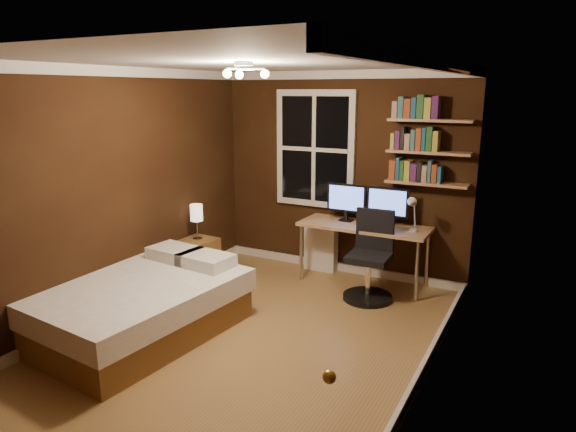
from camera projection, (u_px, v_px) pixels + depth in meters
The scene contains 24 objects.
floor at pixel (255, 336), 4.87m from camera, with size 4.20×4.20×0.00m, color olive.
wall_back at pixel (341, 175), 6.37m from camera, with size 3.20×0.04×2.50m, color black.
wall_left at pixel (121, 192), 5.30m from camera, with size 0.04×4.20×2.50m, color black.
wall_right at pixel (434, 230), 3.85m from camera, with size 0.04×4.20×2.50m, color black.
ceiling at pixel (250, 62), 4.27m from camera, with size 3.20×4.20×0.02m, color white.
window at pixel (315, 149), 6.43m from camera, with size 1.06×0.06×1.46m, color silver.
door at pixel (360, 346), 2.57m from camera, with size 0.03×0.82×2.05m, color black, non-canonical shape.
door_knob at pixel (329, 377), 2.34m from camera, with size 0.06×0.06×0.06m, color gold.
ceiling_fixture at pixel (244, 74), 4.21m from camera, with size 0.44×0.44×0.18m, color beige, non-canonical shape.
bookshelf_lower at pixel (426, 183), 5.78m from camera, with size 0.92×0.22×0.03m, color #9D744C.
books_row_lower at pixel (427, 172), 5.75m from camera, with size 0.60×0.16×0.23m, color #953C1B, non-canonical shape.
bookshelf_middle at pixel (429, 152), 5.70m from camera, with size 0.92×0.22×0.03m, color #9D744C.
books_row_middle at pixel (429, 140), 5.67m from camera, with size 0.54×0.16×0.23m, color navy, non-canonical shape.
bookshelf_upper at pixel (431, 120), 5.61m from camera, with size 0.92×0.22×0.03m, color #9D744C.
books_row_upper at pixel (431, 108), 5.58m from camera, with size 0.42×0.16×0.23m, color #25562A, non-canonical shape.
bed at pixel (141, 306), 4.87m from camera, with size 1.55×2.02×0.64m.
nightstand at pixel (198, 259), 6.30m from camera, with size 0.40×0.40×0.50m, color brown.
bedside_lamp at pixel (197, 222), 6.19m from camera, with size 0.15×0.15×0.43m, color #F6E9CD, non-canonical shape.
radiator at pixel (321, 247), 6.60m from camera, with size 0.42×0.15×0.63m, color silver.
desk at pixel (364, 230), 6.06m from camera, with size 1.53×0.57×0.73m.
monitor_left at pixel (347, 203), 6.17m from camera, with size 0.49×0.12×0.46m, color black, non-canonical shape.
monitor_right at pixel (387, 207), 5.94m from camera, with size 0.49×0.12×0.46m, color black, non-canonical shape.
desk_lamp at pixel (413, 214), 5.64m from camera, with size 0.14×0.32×0.44m, color silver, non-canonical shape.
office_chair at pixel (370, 266), 5.68m from camera, with size 0.55×0.55×0.99m.
Camera 1 is at (2.36, -3.79, 2.27)m, focal length 32.00 mm.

